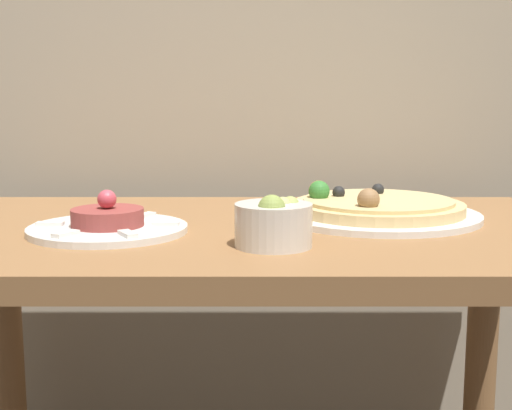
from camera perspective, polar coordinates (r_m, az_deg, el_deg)
dining_table at (r=1.14m, az=-1.22°, el=-8.25°), size 1.05×0.61×0.74m
pizza_plate at (r=1.18m, az=9.49°, el=-0.31°), size 0.33×0.33×0.06m
tartare_plate at (r=1.07m, az=-11.86°, el=-1.53°), size 0.24×0.24×0.06m
small_bowl at (r=0.95m, az=1.35°, el=-1.43°), size 0.10×0.10×0.07m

